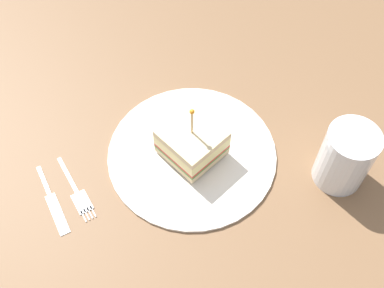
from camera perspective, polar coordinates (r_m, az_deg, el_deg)
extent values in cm
cube|color=brown|center=(74.40, 0.00, -1.70)|extent=(115.62, 115.62, 2.00)
cylinder|color=silver|center=(73.13, 0.00, -1.08)|extent=(26.21, 26.21, 0.99)
cube|color=beige|center=(72.30, -0.30, -0.53)|extent=(10.86, 10.97, 1.15)
cube|color=#478438|center=(71.66, -0.31, -0.19)|extent=(10.86, 10.97, 0.40)
cube|color=red|center=(71.28, -0.31, 0.00)|extent=(10.86, 10.97, 0.50)
cube|color=#EFE093|center=(70.27, -0.31, 0.55)|extent=(10.86, 10.97, 1.93)
cube|color=beige|center=(69.00, -0.32, 1.26)|extent=(10.86, 10.97, 1.15)
cylinder|color=tan|center=(66.78, -0.33, 2.60)|extent=(0.30, 0.30, 5.46)
sphere|color=orange|center=(64.59, -0.34, 4.03)|extent=(0.70, 0.70, 0.70)
cylinder|color=gold|center=(71.84, 17.78, -2.13)|extent=(6.57, 6.57, 7.48)
cylinder|color=white|center=(70.67, 18.07, -1.52)|extent=(7.47, 7.47, 10.38)
cube|color=silver|center=(73.92, -14.81, -3.62)|extent=(2.17, 6.99, 0.35)
cube|color=silver|center=(71.18, -13.17, -6.83)|extent=(2.96, 4.00, 0.35)
cube|color=silver|center=(70.11, -13.01, -8.50)|extent=(0.63, 1.99, 0.35)
cube|color=silver|center=(70.12, -12.64, -8.32)|extent=(0.63, 1.99, 0.35)
cube|color=silver|center=(70.14, -12.27, -8.14)|extent=(0.63, 1.99, 0.35)
cube|color=silver|center=(70.16, -11.90, -7.96)|extent=(0.63, 1.99, 0.35)
cube|color=silver|center=(73.97, -17.31, -4.73)|extent=(1.81, 7.11, 0.35)
cube|color=silver|center=(71.21, -15.99, -8.11)|extent=(2.68, 7.15, 0.24)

